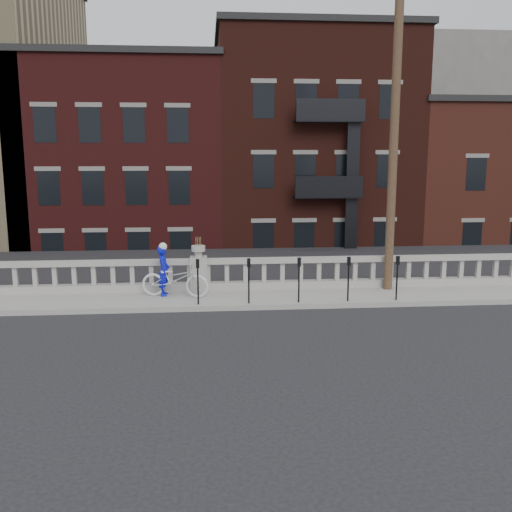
{
  "coord_description": "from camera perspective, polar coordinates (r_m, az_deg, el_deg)",
  "views": [
    {
      "loc": [
        0.32,
        -14.26,
        4.56
      ],
      "look_at": [
        1.81,
        3.2,
        1.39
      ],
      "focal_mm": 40.0,
      "sensor_mm": 36.0,
      "label": 1
    }
  ],
  "objects": [
    {
      "name": "ground",
      "position": [
        14.98,
        -5.9,
        -7.53
      ],
      "size": [
        120.0,
        120.0,
        0.0
      ],
      "primitive_type": "plane",
      "color": "black",
      "rests_on": "ground"
    },
    {
      "name": "sidewalk",
      "position": [
        17.84,
        -5.75,
        -4.36
      ],
      "size": [
        32.0,
        2.2,
        0.15
      ],
      "primitive_type": "cube",
      "color": "gray",
      "rests_on": "ground"
    },
    {
      "name": "balustrade",
      "position": [
        18.63,
        -5.74,
        -1.94
      ],
      "size": [
        28.0,
        0.34,
        1.03
      ],
      "color": "gray",
      "rests_on": "sidewalk"
    },
    {
      "name": "planter_pedestal",
      "position": [
        18.59,
        -5.75,
        -1.37
      ],
      "size": [
        0.55,
        0.55,
        1.76
      ],
      "color": "gray",
      "rests_on": "sidewalk"
    },
    {
      "name": "lower_level",
      "position": [
        37.36,
        -4.53,
        7.27
      ],
      "size": [
        80.0,
        44.0,
        20.8
      ],
      "color": "#605E59",
      "rests_on": "ground"
    },
    {
      "name": "utility_pole",
      "position": [
        18.82,
        13.65,
        12.03
      ],
      "size": [
        1.6,
        0.28,
        10.0
      ],
      "color": "#422D1E",
      "rests_on": "sidewalk"
    },
    {
      "name": "parking_meter_a",
      "position": [
        16.8,
        -5.84,
        -2.05
      ],
      "size": [
        0.1,
        0.09,
        1.36
      ],
      "color": "black",
      "rests_on": "sidewalk"
    },
    {
      "name": "parking_meter_b",
      "position": [
        16.84,
        -0.73,
        -1.97
      ],
      "size": [
        0.1,
        0.09,
        1.36
      ],
      "color": "black",
      "rests_on": "sidewalk"
    },
    {
      "name": "parking_meter_c",
      "position": [
        17.01,
        4.32,
        -1.87
      ],
      "size": [
        0.1,
        0.09,
        1.36
      ],
      "color": "black",
      "rests_on": "sidewalk"
    },
    {
      "name": "parking_meter_d",
      "position": [
        17.31,
        9.23,
        -1.76
      ],
      "size": [
        0.1,
        0.09,
        1.36
      ],
      "color": "black",
      "rests_on": "sidewalk"
    },
    {
      "name": "parking_meter_e",
      "position": [
        17.73,
        13.94,
        -1.65
      ],
      "size": [
        0.1,
        0.09,
        1.36
      ],
      "color": "black",
      "rests_on": "sidewalk"
    },
    {
      "name": "bicycle",
      "position": [
        17.87,
        -8.09,
        -2.29
      ],
      "size": [
        2.25,
        1.22,
        1.12
      ],
      "primitive_type": "imported",
      "rotation": [
        0.0,
        0.0,
        1.34
      ],
      "color": "silver",
      "rests_on": "sidewalk"
    },
    {
      "name": "cyclist",
      "position": [
        18.04,
        -9.22,
        -1.47
      ],
      "size": [
        0.38,
        0.57,
        1.57
      ],
      "primitive_type": "imported",
      "rotation": [
        0.0,
        0.0,
        1.56
      ],
      "color": "#0C12C0",
      "rests_on": "sidewalk"
    }
  ]
}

